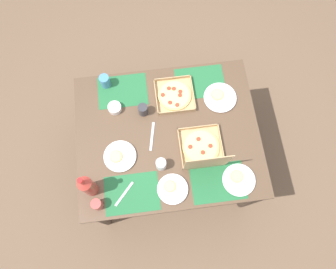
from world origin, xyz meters
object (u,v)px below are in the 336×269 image
cup_spare (143,110)px  plate_near_left (239,180)px  pizza_box_corner_right (175,95)px  plate_middle (172,189)px  soda_bottle (88,186)px  condiment_bowl (115,108)px  plate_near_right (120,156)px  plate_far_right (220,97)px  cup_clear_left (161,164)px  cup_clear_right (105,81)px  cup_red (97,204)px  pizza_box_edge_far (202,150)px

cup_spare → plate_near_left: bearing=135.6°
pizza_box_corner_right → plate_middle: bearing=81.1°
soda_bottle → condiment_bowl: soda_bottle is taller
plate_near_left → cup_spare: 0.81m
plate_middle → plate_near_right: size_ratio=0.92×
plate_near_right → condiment_bowl: condiment_bowl is taller
plate_middle → plate_near_right: 0.42m
soda_bottle → condiment_bowl: size_ratio=3.38×
pizza_box_corner_right → plate_far_right: size_ratio=1.16×
pizza_box_corner_right → condiment_bowl: 0.44m
plate_near_left → cup_clear_left: bearing=-17.7°
cup_clear_left → cup_clear_right: bearing=-63.6°
plate_near_right → plate_far_right: 0.83m
cup_spare → cup_red: size_ratio=1.03×
plate_near_right → cup_red: (0.16, 0.31, 0.04)m
cup_clear_right → cup_spare: bearing=134.3°
plate_middle → plate_near_left: bearing=-179.4°
pizza_box_corner_right → plate_near_right: 0.59m
cup_clear_right → condiment_bowl: 0.21m
condiment_bowl → cup_clear_right: bearing=-76.0°
plate_far_right → condiment_bowl: bearing=-0.6°
plate_near_left → cup_red: bearing=3.0°
soda_bottle → cup_clear_right: soda_bottle is taller
pizza_box_corner_right → soda_bottle: (0.63, 0.61, 0.12)m
plate_near_left → cup_clear_left: 0.53m
plate_near_left → soda_bottle: bearing=-3.6°
cup_red → cup_clear_right: (-0.11, -0.87, 0.01)m
pizza_box_corner_right → plate_near_left: size_ratio=1.25×
pizza_box_edge_far → plate_near_left: 0.31m
soda_bottle → cup_spare: size_ratio=3.44×
plate_middle → cup_red: cup_red is taller
plate_far_right → cup_clear_left: (0.48, 0.45, 0.04)m
plate_middle → cup_clear_right: size_ratio=2.01×
plate_near_right → condiment_bowl: (0.00, -0.36, 0.01)m
pizza_box_edge_far → cup_clear_left: pizza_box_edge_far is taller
pizza_box_corner_right → cup_clear_left: (0.16, 0.51, 0.04)m
pizza_box_corner_right → plate_middle: pizza_box_corner_right is taller
plate_far_right → cup_red: (0.92, 0.66, 0.04)m
soda_bottle → cup_clear_right: 0.78m
cup_clear_left → condiment_bowl: bearing=-58.7°
soda_bottle → plate_far_right: bearing=-150.1°
plate_near_left → cup_clear_right: (0.83, -0.82, 0.04)m
plate_middle → cup_clear_right: (0.38, -0.83, 0.04)m
plate_near_right → cup_clear_left: (-0.27, 0.10, 0.04)m
pizza_box_corner_right → plate_near_left: pizza_box_corner_right is taller
plate_middle → condiment_bowl: condiment_bowl is taller
plate_near_right → pizza_box_edge_far: bearing=176.0°
cup_spare → cup_clear_left: bearing=101.0°
cup_red → pizza_box_edge_far: bearing=-159.5°
plate_near_left → condiment_bowl: size_ratio=2.30×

